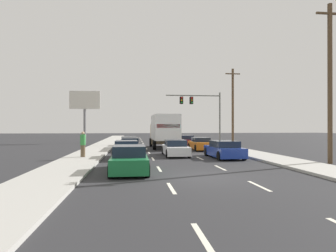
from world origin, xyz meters
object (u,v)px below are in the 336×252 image
Objects in this scene: traffic_signal_mast at (198,105)px; utility_pole_mid at (233,106)px; car_silver at (126,150)px; roadside_billboard at (85,106)px; car_gray at (130,145)px; box_truck at (164,129)px; car_maroon at (186,141)px; pedestrian_near_corner at (83,144)px; car_green at (129,160)px; car_blue at (224,150)px; car_white at (175,148)px; car_orange at (201,144)px; utility_pole_near at (330,81)px; car_navy at (129,142)px.

utility_pole_mid is at bearing -48.65° from traffic_signal_mast.
roadside_billboard reaches higher than car_silver.
car_gray is 4.93m from box_truck.
car_maroon is 2.30× the size of pedestrian_near_corner.
utility_pole_mid is at bearing -24.24° from roadside_billboard.
car_green is 9.11m from car_blue.
car_green is (0.08, -13.10, 0.03)m from car_gray.
traffic_signal_mast is at bearing 52.56° from box_truck.
car_white is 3.84m from car_blue.
car_orange is (7.08, 6.78, -0.02)m from car_silver.
car_maroon is (6.44, 19.66, -0.03)m from car_green.
car_maroon is at bearing 45.14° from car_gray.
car_orange is 13.43m from utility_pole_near.
car_silver is 0.57× the size of traffic_signal_mast.
car_orange is at bearing 115.69° from utility_pole_near.
roadside_billboard reaches higher than car_white.
pedestrian_near_corner is at bearing -116.37° from car_gray.
car_silver reaches higher than car_navy.
car_gray is 0.98× the size of car_maroon.
car_white is 0.47× the size of utility_pole_mid.
traffic_signal_mast is 0.79× the size of utility_pole_mid.
car_navy is 13.10m from utility_pole_mid.
car_white is (0.03, -8.28, -1.44)m from box_truck.
car_maroon is 0.56× the size of roadside_billboard.
car_navy is 0.64× the size of traffic_signal_mast.
car_orange is at bearing -46.94° from roadside_billboard.
car_green is 25.05m from traffic_signal_mast.
traffic_signal_mast is 5.18m from utility_pole_mid.
car_silver is at bearing 92.59° from car_green.
car_silver is at bearing -118.57° from traffic_signal_mast.
car_orange is 0.58× the size of roadside_billboard.
car_gray is 14.04m from traffic_signal_mast.
roadside_billboard is at bearing 117.13° from car_white.
car_green reaches higher than car_white.
utility_pole_mid is 20.35m from pedestrian_near_corner.
car_orange is (0.35, -6.37, -0.00)m from car_maroon.
box_truck is 4.65m from car_orange.
utility_pole_near is (3.56, -21.16, -0.06)m from traffic_signal_mast.
utility_pole_mid reaches higher than car_green.
car_blue reaches higher than car_navy.
car_green is at bearing -171.29° from utility_pole_near.
roadside_billboard is at bearing 133.06° from car_orange.
box_truck is 1.87× the size of car_maroon.
car_silver is 1.01× the size of car_maroon.
traffic_signal_mast is (2.27, 3.39, 4.57)m from car_maroon.
pedestrian_near_corner reaches higher than car_silver.
car_green is 20.69m from car_maroon.
car_white is at bearing -55.35° from car_gray.
box_truck is (3.47, 16.20, 1.42)m from car_green.
car_blue is (7.13, -0.48, -0.01)m from car_silver.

